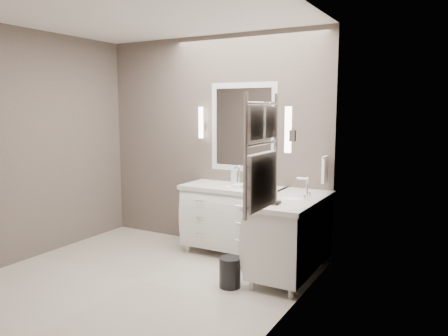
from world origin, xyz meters
The scene contains 20 objects.
floor centered at (0.00, 0.00, -0.01)m, with size 3.20×3.00×0.01m, color beige.
ceiling centered at (0.00, 0.00, 2.71)m, with size 3.20×3.00×0.01m, color white.
wall_back centered at (0.00, 1.50, 1.35)m, with size 3.20×0.01×2.70m, color #574C46.
wall_left centered at (-1.60, 0.00, 1.35)m, with size 0.01×3.00×2.70m, color #574C46.
wall_right centered at (1.60, 0.00, 1.35)m, with size 0.01×3.00×2.70m, color #574C46.
vanity_back centered at (0.45, 1.23, 0.49)m, with size 1.24×0.59×0.97m.
vanity_right centered at (1.33, 0.90, 0.49)m, with size 0.59×1.24×0.97m.
mirror_back centered at (0.45, 1.49, 1.55)m, with size 0.90×0.02×1.10m.
mirror_right centered at (1.59, 0.80, 1.55)m, with size 0.02×0.90×1.10m.
sconce_back centered at (-0.13, 1.43, 1.59)m, with size 0.06×0.06×0.40m.
sconce_right centered at (1.53, 0.22, 1.59)m, with size 0.06×0.06×0.40m.
towel_bar_corner centered at (1.54, 1.36, 1.12)m, with size 0.03×0.22×0.30m.
towel_ladder centered at (1.55, -0.40, 1.39)m, with size 0.06×0.58×0.90m.
waste_bin centered at (0.90, 0.32, 0.15)m, with size 0.22×0.22×0.30m, color black.
amenity_tray_back centered at (0.65, 1.24, 0.86)m, with size 0.15×0.11×0.02m, color black.
amenity_tray_right centered at (1.27, 0.55, 0.86)m, with size 0.11×0.14×0.02m, color black.
water_bottle centered at (0.48, 1.19, 0.95)m, with size 0.07×0.07×0.21m, color silver.
soap_bottle_a centered at (0.62, 1.26, 0.93)m, with size 0.05×0.05×0.12m, color white.
soap_bottle_b centered at (0.68, 1.21, 0.92)m, with size 0.08×0.08×0.10m, color black.
soap_bottle_c centered at (1.27, 0.55, 0.96)m, with size 0.07×0.07×0.17m, color white.
Camera 1 is at (2.89, -3.37, 1.79)m, focal length 35.00 mm.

